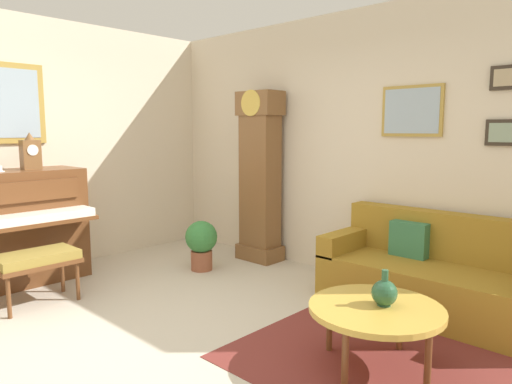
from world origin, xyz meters
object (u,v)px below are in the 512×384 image
object	(u,v)px
couch	(436,277)
coffee_table	(376,311)
grandfather_clock	(260,181)
mantel_clock	(30,153)
green_jug	(384,293)
piano_bench	(36,261)
piano	(9,228)
potted_plant	(201,242)

from	to	relation	value
couch	coffee_table	xyz separation A→B (m)	(0.11, -1.24, 0.08)
couch	coffee_table	world-z (taller)	couch
grandfather_clock	mantel_clock	distance (m)	2.51
grandfather_clock	mantel_clock	world-z (taller)	grandfather_clock
grandfather_clock	green_jug	world-z (taller)	grandfather_clock
green_jug	piano_bench	bearing A→B (deg)	-158.57
piano	grandfather_clock	size ratio (longest dim) A/B	0.71
piano	green_jug	size ratio (longest dim) A/B	6.00
grandfather_clock	potted_plant	distance (m)	1.02
green_jug	couch	bearing A→B (deg)	96.67
piano_bench	coffee_table	bearing A→B (deg)	20.80
piano	piano_bench	xyz separation A→B (m)	(0.74, -0.03, -0.19)
mantel_clock	green_jug	distance (m)	3.75
piano_bench	potted_plant	bearing A→B (deg)	80.86
coffee_table	potted_plant	distance (m)	2.61
grandfather_clock	potted_plant	world-z (taller)	grandfather_clock
piano	couch	distance (m)	4.12
piano	mantel_clock	size ratio (longest dim) A/B	3.79
piano_bench	grandfather_clock	distance (m)	2.57
piano	grandfather_clock	distance (m)	2.74
piano_bench	mantel_clock	bearing A→B (deg)	158.34
piano	piano_bench	world-z (taller)	piano
grandfather_clock	green_jug	xyz separation A→B (m)	(2.37, -1.36, -0.45)
couch	mantel_clock	xyz separation A→B (m)	(-3.43, -2.01, 1.03)
couch	mantel_clock	size ratio (longest dim) A/B	5.00
piano_bench	green_jug	size ratio (longest dim) A/B	2.92
coffee_table	grandfather_clock	bearing A→B (deg)	149.07
grandfather_clock	green_jug	bearing A→B (deg)	-29.75
piano	coffee_table	distance (m)	3.69
grandfather_clock	potted_plant	bearing A→B (deg)	-103.69
green_jug	coffee_table	bearing A→B (deg)	-122.98
piano	potted_plant	xyz separation A→B (m)	(1.01, 1.67, -0.27)
grandfather_clock	potted_plant	size ratio (longest dim) A/B	3.62
piano	potted_plant	world-z (taller)	piano
piano_bench	couch	bearing A→B (deg)	40.51
green_jug	potted_plant	size ratio (longest dim) A/B	0.43
couch	mantel_clock	bearing A→B (deg)	-149.67
couch	piano	bearing A→B (deg)	-146.56
piano	coffee_table	size ratio (longest dim) A/B	1.64
mantel_clock	piano_bench	bearing A→B (deg)	-21.66
piano_bench	mantel_clock	world-z (taller)	mantel_clock
couch	potted_plant	bearing A→B (deg)	-166.05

